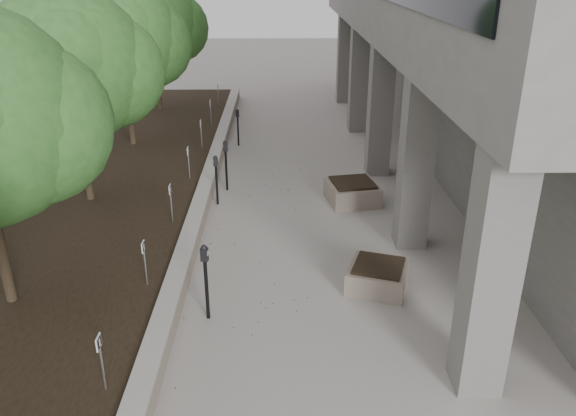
{
  "coord_description": "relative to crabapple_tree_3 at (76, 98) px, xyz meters",
  "views": [
    {
      "loc": [
        0.27,
        -6.36,
        6.34
      ],
      "look_at": [
        0.48,
        6.3,
        0.82
      ],
      "focal_mm": 35.83,
      "sensor_mm": 36.0,
      "label": 1
    }
  ],
  "objects": [
    {
      "name": "parking_sign_8",
      "position": [
        2.45,
        10.5,
        -2.24
      ],
      "size": [
        0.04,
        0.22,
        0.96
      ],
      "primitive_type": null,
      "color": "black",
      "rests_on": "planting_bed"
    },
    {
      "name": "parking_sign_6",
      "position": [
        2.45,
        4.5,
        -2.24
      ],
      "size": [
        0.04,
        0.22,
        0.96
      ],
      "primitive_type": null,
      "color": "black",
      "rests_on": "planting_bed"
    },
    {
      "name": "berry_scatter",
      "position": [
        4.7,
        -3.0,
        -3.11
      ],
      "size": [
        3.3,
        14.1,
        0.02
      ],
      "primitive_type": null,
      "color": "maroon",
      "rests_on": "ground"
    },
    {
      "name": "parking_meter_3",
      "position": [
        3.35,
        0.49,
        -2.4
      ],
      "size": [
        0.17,
        0.14,
        1.43
      ],
      "primitive_type": null,
      "rotation": [
        0.0,
        0.0,
        0.32
      ],
      "color": "black",
      "rests_on": "ground"
    },
    {
      "name": "parking_sign_5",
      "position": [
        2.45,
        1.5,
        -2.24
      ],
      "size": [
        0.04,
        0.22,
        0.96
      ],
      "primitive_type": null,
      "color": "black",
      "rests_on": "planting_bed"
    },
    {
      "name": "crabapple_tree_4",
      "position": [
        0.0,
        5.0,
        0.0
      ],
      "size": [
        4.6,
        4.0,
        5.44
      ],
      "primitive_type": null,
      "color": "#2B6024",
      "rests_on": "planting_bed"
    },
    {
      "name": "parking_meter_2",
      "position": [
        3.7,
        -5.07,
        -2.33
      ],
      "size": [
        0.18,
        0.14,
        1.57
      ],
      "primitive_type": null,
      "rotation": [
        0.0,
        0.0,
        -0.23
      ],
      "color": "black",
      "rests_on": "ground"
    },
    {
      "name": "parking_sign_4",
      "position": [
        2.45,
        -1.5,
        -2.24
      ],
      "size": [
        0.04,
        0.22,
        0.96
      ],
      "primitive_type": null,
      "color": "black",
      "rests_on": "planting_bed"
    },
    {
      "name": "parking_sign_3",
      "position": [
        2.45,
        -4.5,
        -2.24
      ],
      "size": [
        0.04,
        0.22,
        0.96
      ],
      "primitive_type": null,
      "color": "black",
      "rests_on": "planting_bed"
    },
    {
      "name": "planter_front",
      "position": [
        7.12,
        -4.01,
        -2.85
      ],
      "size": [
        1.49,
        1.49,
        0.55
      ],
      "primitive_type": null,
      "rotation": [
        0.0,
        0.0,
        -0.33
      ],
      "color": "gray",
      "rests_on": "ground"
    },
    {
      "name": "parking_sign_2",
      "position": [
        2.45,
        -7.5,
        -2.24
      ],
      "size": [
        0.04,
        0.22,
        0.96
      ],
      "primitive_type": null,
      "color": "black",
      "rests_on": "planting_bed"
    },
    {
      "name": "planting_bed",
      "position": [
        -0.7,
        1.0,
        -2.92
      ],
      "size": [
        7.0,
        26.0,
        0.4
      ],
      "primitive_type": "cube",
      "color": "#2D2216",
      "rests_on": "ground"
    },
    {
      "name": "crabapple_tree_5",
      "position": [
        0.0,
        10.0,
        0.0
      ],
      "size": [
        4.6,
        4.0,
        5.44
      ],
      "primitive_type": null,
      "color": "#2B6024",
      "rests_on": "planting_bed"
    },
    {
      "name": "planter_back",
      "position": [
        7.14,
        0.59,
        -2.81
      ],
      "size": [
        1.55,
        1.55,
        0.62
      ],
      "primitive_type": null,
      "rotation": [
        0.0,
        0.0,
        0.18
      ],
      "color": "gray",
      "rests_on": "ground"
    },
    {
      "name": "parking_meter_4",
      "position": [
        3.53,
        1.58,
        -2.36
      ],
      "size": [
        0.18,
        0.15,
        1.53
      ],
      "primitive_type": null,
      "rotation": [
        0.0,
        0.0,
        0.29
      ],
      "color": "black",
      "rests_on": "ground"
    },
    {
      "name": "retaining_wall",
      "position": [
        2.97,
        1.0,
        -2.87
      ],
      "size": [
        0.39,
        26.0,
        0.5
      ],
      "primitive_type": null,
      "color": "gray",
      "rests_on": "ground"
    },
    {
      "name": "parking_meter_5",
      "position": [
        3.59,
        6.0,
        -2.44
      ],
      "size": [
        0.14,
        0.11,
        1.37
      ],
      "primitive_type": null,
      "rotation": [
        0.0,
        0.0,
        -0.11
      ],
      "color": "black",
      "rests_on": "ground"
    },
    {
      "name": "parking_sign_7",
      "position": [
        2.45,
        7.5,
        -2.24
      ],
      "size": [
        0.04,
        0.22,
        0.96
      ],
      "primitive_type": null,
      "color": "black",
      "rests_on": "planting_bed"
    },
    {
      "name": "crabapple_tree_3",
      "position": [
        0.0,
        0.0,
        0.0
      ],
      "size": [
        4.6,
        4.0,
        5.44
      ],
      "primitive_type": null,
      "color": "#2B6024",
      "rests_on": "planting_bed"
    }
  ]
}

